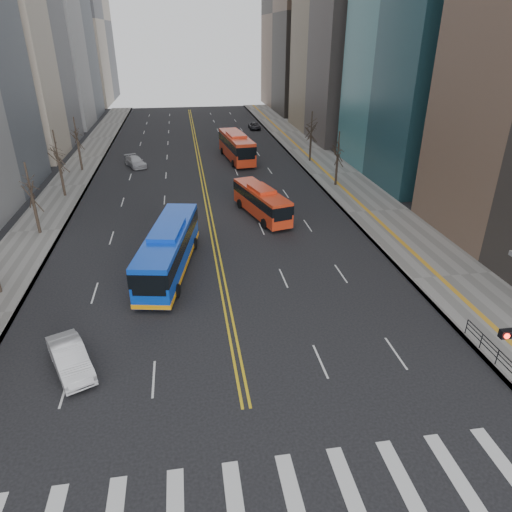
% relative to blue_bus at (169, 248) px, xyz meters
% --- Properties ---
extents(ground, '(220.00, 220.00, 0.00)m').
position_rel_blue_bus_xyz_m(ground, '(3.87, -20.66, -1.92)').
color(ground, black).
extents(sidewalk_right, '(7.00, 130.00, 0.15)m').
position_rel_blue_bus_xyz_m(sidewalk_right, '(21.37, 24.34, -1.85)').
color(sidewalk_right, slate).
rests_on(sidewalk_right, ground).
extents(sidewalk_left, '(5.00, 130.00, 0.15)m').
position_rel_blue_bus_xyz_m(sidewalk_left, '(-12.63, 24.34, -1.85)').
color(sidewalk_left, slate).
rests_on(sidewalk_left, ground).
extents(crosswalk, '(26.70, 4.00, 0.01)m').
position_rel_blue_bus_xyz_m(crosswalk, '(3.87, -20.66, -1.91)').
color(crosswalk, silver).
rests_on(crosswalk, ground).
extents(centerline, '(0.55, 100.00, 0.01)m').
position_rel_blue_bus_xyz_m(centerline, '(3.87, 34.34, -1.91)').
color(centerline, gold).
rests_on(centerline, ground).
extents(pedestrian_railing, '(0.06, 6.06, 1.02)m').
position_rel_blue_bus_xyz_m(pedestrian_railing, '(18.17, -14.66, -1.10)').
color(pedestrian_railing, black).
rests_on(pedestrian_railing, sidewalk_right).
extents(street_trees, '(35.20, 47.20, 7.60)m').
position_rel_blue_bus_xyz_m(street_trees, '(-3.31, 13.89, 2.95)').
color(street_trees, '#2F231C').
rests_on(street_trees, ground).
extents(blue_bus, '(5.06, 12.90, 3.66)m').
position_rel_blue_bus_xyz_m(blue_bus, '(0.00, 0.00, 0.00)').
color(blue_bus, blue).
rests_on(blue_bus, ground).
extents(red_bus_near, '(4.66, 9.96, 3.12)m').
position_rel_blue_bus_xyz_m(red_bus_near, '(9.11, 10.57, -0.18)').
color(red_bus_near, red).
rests_on(red_bus_near, ground).
extents(red_bus_far, '(4.12, 12.54, 3.88)m').
position_rel_blue_bus_xyz_m(red_bus_far, '(9.41, 34.04, 0.23)').
color(red_bus_far, red).
rests_on(red_bus_far, ground).
extents(car_white, '(3.46, 4.99, 1.56)m').
position_rel_blue_bus_xyz_m(car_white, '(-5.35, -11.15, -1.14)').
color(car_white, silver).
rests_on(car_white, ground).
extents(car_dark_mid, '(1.84, 3.82, 1.26)m').
position_rel_blue_bus_xyz_m(car_dark_mid, '(10.22, 17.70, -1.29)').
color(car_dark_mid, black).
rests_on(car_dark_mid, ground).
extents(car_silver, '(3.68, 5.22, 1.40)m').
position_rel_blue_bus_xyz_m(car_silver, '(-5.08, 32.42, -1.22)').
color(car_silver, '#AEAEB4').
rests_on(car_silver, ground).
extents(car_dark_far, '(2.02, 4.31, 1.19)m').
position_rel_blue_bus_xyz_m(car_dark_far, '(15.74, 57.20, -1.32)').
color(car_dark_far, black).
rests_on(car_dark_far, ground).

